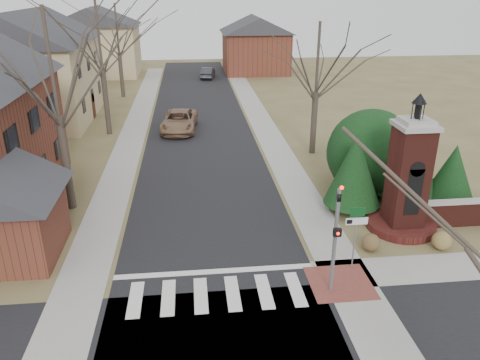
{
  "coord_description": "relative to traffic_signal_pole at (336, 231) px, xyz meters",
  "views": [
    {
      "loc": [
        -0.69,
        -13.65,
        10.73
      ],
      "look_at": [
        1.43,
        6.0,
        2.41
      ],
      "focal_mm": 35.0,
      "sensor_mm": 36.0,
      "label": 1
    }
  ],
  "objects": [
    {
      "name": "house_distant_right",
      "position": [
        3.69,
        47.42,
        1.06
      ],
      "size": [
        8.8,
        8.8,
        7.3
      ],
      "color": "brown",
      "rests_on": "ground"
    },
    {
      "name": "ground",
      "position": [
        -4.3,
        -0.57,
        -2.59
      ],
      "size": [
        120.0,
        120.0,
        0.0
      ],
      "primitive_type": "plane",
      "color": "brown",
      "rests_on": "ground"
    },
    {
      "name": "bare_tree_0",
      "position": [
        -11.3,
        8.43,
        5.11
      ],
      "size": [
        8.05,
        8.05,
        11.15
      ],
      "color": "#473D33",
      "rests_on": "ground"
    },
    {
      "name": "evergreen_near",
      "position": [
        2.9,
        6.43,
        -0.29
      ],
      "size": [
        2.8,
        2.8,
        4.1
      ],
      "color": "#473D33",
      "rests_on": "ground"
    },
    {
      "name": "stop_bar",
      "position": [
        -4.3,
        1.73,
        -2.58
      ],
      "size": [
        8.0,
        0.35,
        0.02
      ],
      "primitive_type": "cube",
      "color": "silver",
      "rests_on": "ground"
    },
    {
      "name": "dry_shrub_left",
      "position": [
        2.53,
        2.64,
        -2.19
      ],
      "size": [
        0.79,
        0.79,
        0.79
      ],
      "primitive_type": "sphere",
      "color": "brown",
      "rests_on": "ground"
    },
    {
      "name": "bare_tree_1",
      "position": [
        -11.3,
        21.43,
        5.44
      ],
      "size": [
        8.4,
        8.4,
        11.64
      ],
      "color": "#473D33",
      "rests_on": "ground"
    },
    {
      "name": "bare_tree_3",
      "position": [
        3.2,
        15.43,
        4.1
      ],
      "size": [
        7.0,
        7.0,
        9.7
      ],
      "color": "#473D33",
      "rests_on": "ground"
    },
    {
      "name": "traffic_signal_pole",
      "position": [
        0.0,
        0.0,
        0.0
      ],
      "size": [
        0.28,
        0.41,
        4.5
      ],
      "color": "slate",
      "rests_on": "ground"
    },
    {
      "name": "brick_gate_monument",
      "position": [
        4.7,
        4.42,
        -0.42
      ],
      "size": [
        3.2,
        3.2,
        6.47
      ],
      "color": "#4E1D17",
      "rests_on": "ground"
    },
    {
      "name": "dry_shrub_right",
      "position": [
        5.64,
        2.43,
        -2.17
      ],
      "size": [
        0.84,
        0.84,
        0.84
      ],
      "primitive_type": "sphere",
      "color": "olive",
      "rests_on": "ground"
    },
    {
      "name": "evergreen_far",
      "position": [
        8.2,
        6.63,
        -0.69
      ],
      "size": [
        2.4,
        2.4,
        3.3
      ],
      "color": "#473D33",
      "rests_on": "ground"
    },
    {
      "name": "evergreen_mass",
      "position": [
        4.7,
        8.93,
        -0.19
      ],
      "size": [
        4.8,
        4.8,
        4.8
      ],
      "primitive_type": "sphere",
      "color": "black",
      "rests_on": "ground"
    },
    {
      "name": "garage_left",
      "position": [
        -12.82,
        3.92,
        -0.35
      ],
      "size": [
        4.8,
        4.8,
        4.29
      ],
      "color": "brown",
      "rests_on": "ground"
    },
    {
      "name": "sidewalk_right_main",
      "position": [
        0.9,
        21.43,
        -2.58
      ],
      "size": [
        2.0,
        60.0,
        0.02
      ],
      "primitive_type": "cube",
      "color": "gray",
      "rests_on": "ground"
    },
    {
      "name": "pickup_truck",
      "position": [
        -5.9,
        21.69,
        -1.81
      ],
      "size": [
        3.07,
        5.77,
        1.54
      ],
      "primitive_type": "imported",
      "rotation": [
        0.0,
        0.0,
        -0.09
      ],
      "color": "#8B684C",
      "rests_on": "ground"
    },
    {
      "name": "sign_post",
      "position": [
        1.29,
        1.41,
        -0.64
      ],
      "size": [
        0.9,
        0.07,
        2.75
      ],
      "color": "slate",
      "rests_on": "ground"
    },
    {
      "name": "sidewalk_left",
      "position": [
        -9.5,
        21.43,
        -2.58
      ],
      "size": [
        2.0,
        60.0,
        0.02
      ],
      "primitive_type": "cube",
      "color": "gray",
      "rests_on": "ground"
    },
    {
      "name": "bare_tree_2",
      "position": [
        -11.8,
        34.43,
        4.44
      ],
      "size": [
        7.35,
        7.35,
        10.19
      ],
      "color": "#473D33",
      "rests_on": "ground"
    },
    {
      "name": "evergreen_mid",
      "position": [
        6.2,
        7.63,
        0.01
      ],
      "size": [
        3.4,
        3.4,
        4.7
      ],
      "color": "#473D33",
      "rests_on": "ground"
    },
    {
      "name": "house_distant_left",
      "position": [
        -16.31,
        47.42,
        1.66
      ],
      "size": [
        10.8,
        8.8,
        8.53
      ],
      "color": "tan",
      "rests_on": "ground"
    },
    {
      "name": "curb_apron",
      "position": [
        0.5,
        0.43,
        -2.57
      ],
      "size": [
        2.4,
        2.4,
        0.02
      ],
      "primitive_type": "cube",
      "color": "brown",
      "rests_on": "ground"
    },
    {
      "name": "house_stucco_left",
      "position": [
        -17.8,
        26.42,
        2.01
      ],
      "size": [
        9.8,
        12.8,
        9.28
      ],
      "color": "tan",
      "rests_on": "ground"
    },
    {
      "name": "distant_car",
      "position": [
        -2.7,
        43.66,
        -1.93
      ],
      "size": [
        2.05,
        4.19,
        1.32
      ],
      "primitive_type": "imported",
      "rotation": [
        0.0,
        0.0,
        2.97
      ],
      "color": "#323339",
      "rests_on": "ground"
    },
    {
      "name": "crosswalk_zone",
      "position": [
        -4.3,
        0.23,
        -2.58
      ],
      "size": [
        8.0,
        2.2,
        0.02
      ],
      "primitive_type": "cube",
      "color": "silver",
      "rests_on": "ground"
    },
    {
      "name": "main_street",
      "position": [
        -4.3,
        21.43,
        -2.58
      ],
      "size": [
        8.0,
        70.0,
        0.01
      ],
      "primitive_type": "cube",
      "color": "black",
      "rests_on": "ground"
    }
  ]
}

